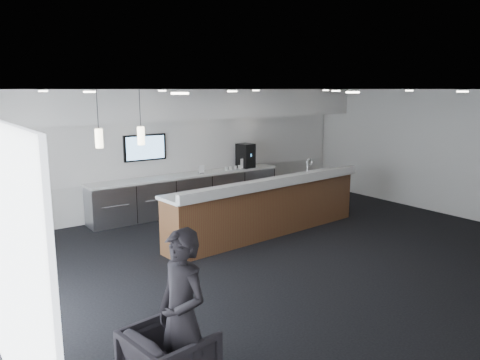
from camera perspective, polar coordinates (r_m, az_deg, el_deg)
ground at (r=8.90m, az=5.54°, el=-8.75°), size 10.00×10.00×0.00m
ceiling at (r=8.38m, az=5.93°, el=10.94°), size 10.00×8.00×0.02m
back_wall at (r=11.78m, az=-7.23°, el=3.61°), size 10.00×0.02×3.00m
right_wall at (r=12.36m, az=23.46°, el=3.14°), size 0.02×8.00×3.00m
soffit_bulkhead at (r=11.29m, az=-6.27°, el=9.17°), size 10.00×0.90×0.70m
alcove_panel at (r=11.74m, az=-7.17°, el=4.08°), size 9.80×0.06×1.40m
back_credenza at (r=11.64m, az=-6.26°, el=-1.56°), size 5.06×0.66×0.95m
wall_tv at (r=11.24m, az=-11.51°, el=3.89°), size 1.05×0.08×0.62m
pendant_left at (r=7.78m, az=-11.67°, el=5.23°), size 0.12×0.12×0.30m
pendant_right at (r=7.53m, az=-16.55°, el=4.81°), size 0.12×0.12×0.30m
ceiling_can_lights at (r=8.38m, az=5.92°, el=10.73°), size 7.00×5.00×0.02m
service_counter at (r=9.80m, az=3.32°, el=-3.33°), size 4.89×1.18×1.49m
coffee_machine at (r=12.41m, az=0.68°, el=2.99°), size 0.41×0.51×0.64m
info_sign_left at (r=11.61m, az=-4.70°, el=1.31°), size 0.15×0.02×0.20m
info_sign_right at (r=12.26m, az=0.46°, el=2.02°), size 0.20×0.03×0.27m
lounge_guest at (r=4.71m, az=-7.05°, el=-16.15°), size 0.50×0.68×1.73m
cup_0 at (r=12.49m, az=1.50°, el=1.78°), size 0.10×0.10×0.09m
cup_1 at (r=12.41m, az=0.99°, el=1.72°), size 0.13×0.13×0.09m
cup_2 at (r=12.33m, az=0.46°, el=1.66°), size 0.12×0.12×0.09m
cup_3 at (r=12.25m, az=-0.07°, el=1.60°), size 0.12×0.12×0.09m
cup_4 at (r=12.17m, az=-0.60°, el=1.53°), size 0.13×0.13×0.09m
cup_5 at (r=12.09m, az=-1.15°, el=1.47°), size 0.10×0.10×0.09m
cup_6 at (r=12.01m, az=-1.70°, el=1.40°), size 0.13×0.13×0.09m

